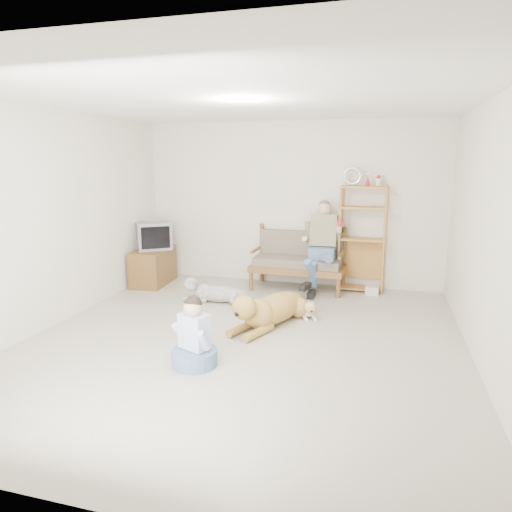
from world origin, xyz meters
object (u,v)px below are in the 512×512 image
(loveseat, at_px, (299,259))
(tv_stand, at_px, (153,266))
(golden_retriever, at_px, (269,310))
(etagere, at_px, (362,238))

(loveseat, xyz_separation_m, tv_stand, (-2.43, -0.41, -0.19))
(golden_retriever, bearing_deg, loveseat, 110.22)
(loveseat, bearing_deg, tv_stand, -168.68)
(loveseat, height_order, etagere, etagere)
(loveseat, relative_size, golden_retriever, 0.94)
(tv_stand, bearing_deg, loveseat, 5.16)
(etagere, bearing_deg, loveseat, -173.58)
(loveseat, distance_m, etagere, 1.06)
(loveseat, height_order, tv_stand, loveseat)
(loveseat, xyz_separation_m, etagere, (0.99, 0.11, 0.38))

